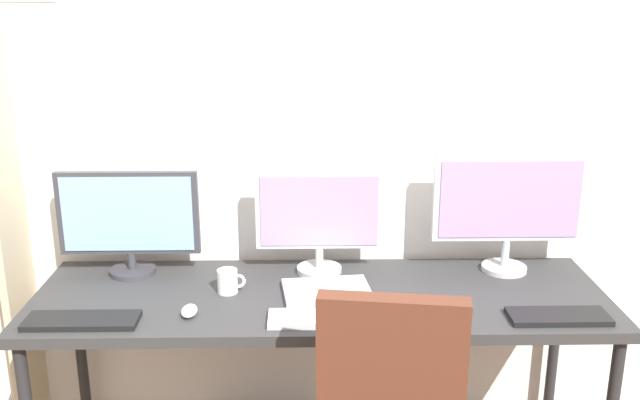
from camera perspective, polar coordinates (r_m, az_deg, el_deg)
name	(u,v)px	position (r m, az deg, el deg)	size (l,w,h in m)	color
wall_back	(318,124)	(2.91, -0.18, 6.11)	(4.53, 0.11, 2.60)	silver
desk	(320,306)	(2.69, 0.02, -8.51)	(2.13, 0.68, 0.74)	#333333
monitor_left	(129,219)	(2.87, -15.14, -1.48)	(0.55, 0.18, 0.42)	#38383D
monitor_center	(319,217)	(2.79, -0.07, -1.39)	(0.50, 0.18, 0.41)	silver
monitor_right	(509,205)	(2.88, 14.94, -0.41)	(0.60, 0.18, 0.47)	silver
keyboard_left	(82,321)	(2.58, -18.60, -9.18)	(0.38, 0.13, 0.02)	black
keyboard_center	(322,319)	(2.46, 0.13, -9.51)	(0.37, 0.13, 0.02)	silver
keyboard_right	(558,316)	(2.61, 18.61, -8.86)	(0.34, 0.13, 0.02)	black
mouse_left_side	(189,311)	(2.54, -10.47, -8.76)	(0.06, 0.10, 0.03)	silver
mouse_right_side	(457,315)	(2.51, 10.96, -9.09)	(0.06, 0.10, 0.03)	black
laptop_closed	(327,291)	(2.66, 0.54, -7.32)	(0.32, 0.22, 0.02)	silver
coffee_mug	(228,281)	(2.69, -7.39, -6.49)	(0.11, 0.08, 0.09)	white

